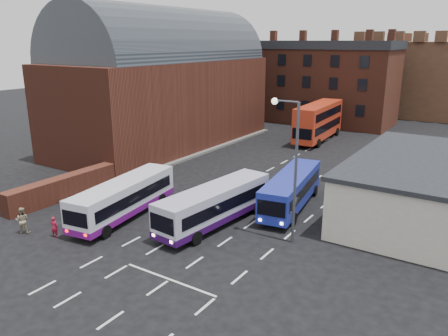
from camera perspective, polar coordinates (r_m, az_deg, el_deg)
The scene contains 13 objects.
ground at distance 29.13m, azimuth -10.90°, elevation -8.83°, with size 180.00×180.00×0.00m, color black.
railway_station at distance 52.59m, azimuth -7.81°, elevation 11.17°, with size 12.00×28.00×16.00m.
forecourt_wall at distance 37.29m, azimuth -20.28°, elevation -2.42°, with size 1.20×10.00×1.80m, color #602B1E.
cream_building at distance 34.44m, azimuth 25.40°, elevation -2.33°, with size 10.40×16.40×4.25m.
brick_terrace at distance 69.59m, azimuth 12.29°, elevation 10.42°, with size 22.00×10.00×11.00m, color brown.
castle_keep at distance 85.89m, azimuth 24.89°, elevation 10.71°, with size 22.00×22.00×12.00m, color brown.
bus_white_outbound at distance 31.97m, azimuth -12.93°, elevation -3.60°, with size 3.57×9.96×2.66m.
bus_white_inbound at distance 29.88m, azimuth -1.19°, elevation -4.55°, with size 3.25×10.06×2.70m.
bus_blue at distance 33.20m, azimuth 8.77°, elevation -2.65°, with size 3.64×9.84×2.62m.
bus_red_double at distance 56.33m, azimuth 12.22°, elevation 5.99°, with size 3.42×11.75×4.65m.
street_lamp at distance 26.48m, azimuth 8.79°, elevation 1.20°, with size 1.83×0.40×8.98m.
pedestrian_red at distance 30.39m, azimuth -21.29°, elevation -7.18°, with size 0.51×0.33×1.39m, color #A31530.
pedestrian_beige at distance 31.75m, azimuth -24.84°, elevation -6.21°, with size 0.87×0.68×1.79m, color tan.
Camera 1 is at (18.65, -18.73, 12.25)m, focal length 35.00 mm.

